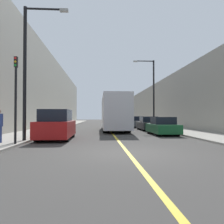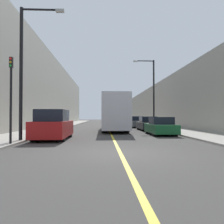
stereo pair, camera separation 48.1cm
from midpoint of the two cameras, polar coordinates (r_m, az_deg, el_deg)
ground_plane at (r=9.12m, az=3.72°, el=-10.69°), size 200.00×200.00×0.00m
sidewalk_left at (r=39.43m, az=-11.29°, el=-3.25°), size 3.44×72.00×0.11m
sidewalk_right at (r=39.77m, az=9.05°, el=-3.24°), size 3.44×72.00×0.11m
building_row_left at (r=40.36m, az=-16.51°, el=4.88°), size 4.00×72.00×11.45m
building_row_right at (r=40.71m, az=14.17°, el=1.89°), size 4.00×72.00×7.31m
road_center_line at (r=38.98m, az=-1.08°, el=-3.38°), size 0.16×72.00×0.01m
bus at (r=23.27m, az=1.00°, el=-0.16°), size 2.53×10.62×3.60m
parked_suv_left at (r=14.80m, az=-14.22°, el=-3.50°), size 2.01×4.61×1.95m
car_right_near at (r=18.38m, az=13.32°, el=-3.78°), size 1.86×4.24×1.47m
car_right_mid at (r=24.09m, az=9.83°, el=-3.13°), size 1.80×4.48×1.50m
car_right_far at (r=30.41m, az=6.92°, el=-2.70°), size 1.76×4.51×1.53m
street_lamp_left at (r=14.14m, az=-20.88°, el=11.55°), size 2.62×0.24×7.90m
street_lamp_right at (r=27.41m, az=10.92°, el=5.80°), size 2.62×0.24×8.33m
traffic_light at (r=12.34m, az=-23.90°, el=3.72°), size 0.16×0.18×4.47m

